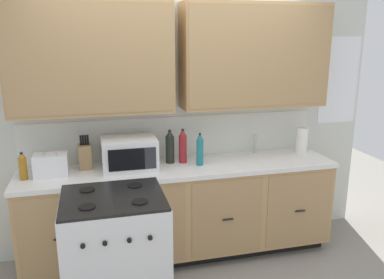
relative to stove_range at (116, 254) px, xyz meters
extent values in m
plane|color=gray|center=(0.65, 0.33, -0.47)|extent=(8.00, 8.00, 0.00)
cube|color=silver|center=(0.65, 0.96, 0.77)|extent=(4.07, 0.05, 2.49)
cube|color=silver|center=(0.65, 0.93, 0.65)|extent=(2.87, 0.01, 0.40)
cube|color=tan|center=(-0.09, 0.76, 1.42)|extent=(1.38, 0.34, 0.95)
cube|color=#A58052|center=(-0.09, 0.59, 1.42)|extent=(1.36, 0.01, 0.89)
cube|color=tan|center=(1.40, 0.76, 1.42)|extent=(1.38, 0.34, 0.95)
cube|color=#A58052|center=(1.40, 0.59, 1.42)|extent=(1.36, 0.01, 0.89)
cube|color=white|center=(2.44, 0.93, 1.15)|extent=(0.44, 0.01, 0.90)
cube|color=black|center=(0.65, 0.66, -0.42)|extent=(2.81, 0.48, 0.10)
cube|color=tan|center=(0.65, 0.63, 0.02)|extent=(2.87, 0.60, 0.78)
cube|color=#A88354|center=(-0.42, 0.33, 0.02)|extent=(0.66, 0.01, 0.71)
cube|color=black|center=(-0.42, 0.31, 0.01)|extent=(0.10, 0.01, 0.01)
cube|color=#A88354|center=(0.30, 0.33, 0.02)|extent=(0.66, 0.01, 0.71)
cube|color=black|center=(0.30, 0.31, 0.01)|extent=(0.10, 0.01, 0.01)
cube|color=#A88354|center=(1.01, 0.33, 0.02)|extent=(0.66, 0.01, 0.71)
cube|color=black|center=(1.01, 0.31, 0.01)|extent=(0.10, 0.01, 0.01)
cube|color=#A88354|center=(1.73, 0.33, 0.02)|extent=(0.66, 0.01, 0.71)
cube|color=black|center=(1.73, 0.31, 0.01)|extent=(0.10, 0.01, 0.01)
cube|color=white|center=(0.65, 0.63, 0.43)|extent=(2.90, 0.63, 0.04)
cube|color=#A8AAAF|center=(1.47, 0.66, 0.43)|extent=(0.56, 0.38, 0.02)
cube|color=white|center=(0.00, 0.00, -0.01)|extent=(0.76, 0.66, 0.92)
cube|color=black|center=(0.00, 0.00, 0.46)|extent=(0.74, 0.65, 0.02)
cylinder|color=black|center=(-0.18, -0.16, 0.47)|extent=(0.12, 0.12, 0.01)
cylinder|color=black|center=(0.18, -0.16, 0.47)|extent=(0.12, 0.12, 0.01)
cylinder|color=black|center=(-0.18, 0.16, 0.47)|extent=(0.12, 0.12, 0.01)
cylinder|color=black|center=(0.18, 0.16, 0.47)|extent=(0.12, 0.12, 0.01)
cylinder|color=black|center=(-0.22, -0.34, 0.28)|extent=(0.03, 0.02, 0.03)
cylinder|color=black|center=(-0.08, -0.34, 0.28)|extent=(0.03, 0.02, 0.03)
cylinder|color=black|center=(0.08, -0.34, 0.28)|extent=(0.03, 0.02, 0.03)
cylinder|color=black|center=(0.22, -0.34, 0.28)|extent=(0.03, 0.02, 0.03)
cube|color=white|center=(0.19, 0.67, 0.59)|extent=(0.48, 0.36, 0.28)
cube|color=black|center=(0.15, 0.49, 0.59)|extent=(0.31, 0.01, 0.19)
cube|color=#28282D|center=(0.36, 0.49, 0.59)|extent=(0.10, 0.01, 0.19)
cube|color=white|center=(-0.47, 0.65, 0.54)|extent=(0.28, 0.18, 0.19)
cube|color=black|center=(-0.52, 0.65, 0.63)|extent=(0.02, 0.13, 0.01)
cube|color=black|center=(-0.42, 0.65, 0.63)|extent=(0.02, 0.13, 0.01)
cube|color=#9C794E|center=(-0.19, 0.77, 0.56)|extent=(0.11, 0.14, 0.22)
cylinder|color=black|center=(-0.22, 0.76, 0.71)|extent=(0.02, 0.02, 0.09)
cylinder|color=black|center=(-0.20, 0.76, 0.71)|extent=(0.02, 0.02, 0.09)
cylinder|color=black|center=(-0.18, 0.76, 0.71)|extent=(0.02, 0.02, 0.09)
cylinder|color=black|center=(-0.16, 0.76, 0.71)|extent=(0.02, 0.02, 0.09)
cylinder|color=#B2B5BA|center=(1.47, 0.84, 0.55)|extent=(0.02, 0.02, 0.20)
cylinder|color=white|center=(1.94, 0.74, 0.58)|extent=(0.12, 0.12, 0.26)
cylinder|color=#1E707A|center=(0.83, 0.61, 0.57)|extent=(0.06, 0.06, 0.24)
cone|color=#1E707A|center=(0.83, 0.61, 0.72)|extent=(0.06, 0.06, 0.06)
cylinder|color=black|center=(0.83, 0.61, 0.74)|extent=(0.02, 0.02, 0.02)
cylinder|color=#9E6619|center=(-0.69, 0.60, 0.54)|extent=(0.07, 0.07, 0.19)
cone|color=#9E6619|center=(-0.69, 0.60, 0.66)|extent=(0.06, 0.06, 0.05)
cylinder|color=black|center=(-0.69, 0.60, 0.67)|extent=(0.02, 0.02, 0.02)
cylinder|color=maroon|center=(0.70, 0.72, 0.58)|extent=(0.08, 0.08, 0.26)
cone|color=maroon|center=(0.70, 0.72, 0.74)|extent=(0.07, 0.07, 0.06)
cylinder|color=black|center=(0.70, 0.72, 0.76)|extent=(0.03, 0.03, 0.02)
cylinder|color=black|center=(0.58, 0.74, 0.57)|extent=(0.08, 0.08, 0.25)
cone|color=black|center=(0.58, 0.74, 0.73)|extent=(0.07, 0.07, 0.06)
cylinder|color=black|center=(0.58, 0.74, 0.75)|extent=(0.03, 0.03, 0.02)
camera|label=1|loc=(-0.11, -2.76, 1.61)|focal=37.25mm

